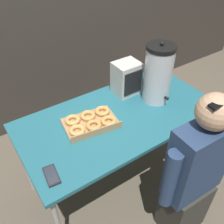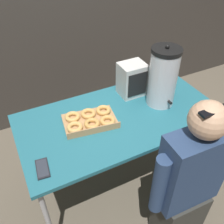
{
  "view_description": "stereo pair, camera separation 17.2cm",
  "coord_description": "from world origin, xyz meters",
  "views": [
    {
      "loc": [
        -0.81,
        -1.1,
        1.88
      ],
      "look_at": [
        -0.07,
        0.0,
        0.79
      ],
      "focal_mm": 40.0,
      "sensor_mm": 36.0,
      "label": 1
    },
    {
      "loc": [
        -0.67,
        -1.19,
        1.88
      ],
      "look_at": [
        -0.07,
        0.0,
        0.79
      ],
      "focal_mm": 40.0,
      "sensor_mm": 36.0,
      "label": 2
    }
  ],
  "objects": [
    {
      "name": "cell_phone",
      "position": [
        -0.62,
        -0.21,
        0.73
      ],
      "size": [
        0.09,
        0.15,
        0.01
      ],
      "rotation": [
        0.0,
        0.0,
        -0.12
      ],
      "color": "black",
      "rests_on": "folding_table"
    },
    {
      "name": "person_seated",
      "position": [
        0.15,
        -0.6,
        0.57
      ],
      "size": [
        0.52,
        0.22,
        1.19
      ],
      "rotation": [
        0.0,
        0.0,
        3.1
      ],
      "color": "#33332D",
      "rests_on": "ground"
    },
    {
      "name": "donut_box",
      "position": [
        -0.22,
        0.03,
        0.75
      ],
      "size": [
        0.39,
        0.3,
        0.05
      ],
      "rotation": [
        0.0,
        0.0,
        -0.15
      ],
      "color": "tan",
      "rests_on": "folding_table"
    },
    {
      "name": "coffee_urn",
      "position": [
        0.35,
        0.01,
        0.95
      ],
      "size": [
        0.21,
        0.24,
        0.47
      ],
      "color": "silver",
      "rests_on": "folding_table"
    },
    {
      "name": "folding_table",
      "position": [
        0.0,
        0.0,
        0.68
      ],
      "size": [
        1.44,
        0.74,
        0.73
      ],
      "color": "#236675",
      "rests_on": "ground"
    },
    {
      "name": "space_heater",
      "position": [
        0.21,
        0.21,
        0.86
      ],
      "size": [
        0.19,
        0.17,
        0.26
      ],
      "color": "silver",
      "rests_on": "folding_table"
    },
    {
      "name": "ground_plane",
      "position": [
        0.0,
        0.0,
        0.0
      ],
      "size": [
        12.0,
        12.0,
        0.0
      ],
      "primitive_type": "plane",
      "color": "brown"
    }
  ]
}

